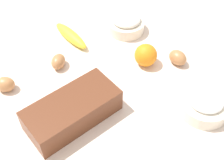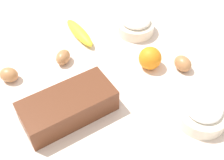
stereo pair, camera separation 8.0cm
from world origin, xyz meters
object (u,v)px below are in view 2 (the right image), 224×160
at_px(loaf_pan, 68,106).
at_px(egg_near_butter, 63,57).
at_px(sugar_bowl, 202,113).
at_px(flour_bowl, 136,25).
at_px(egg_loose, 9,75).
at_px(banana, 79,33).
at_px(egg_beside_bowl, 183,63).
at_px(orange_fruit, 150,58).

distance_m(loaf_pan, egg_near_butter, 0.24).
bearing_deg(loaf_pan, sugar_bowl, -35.08).
xyz_separation_m(flour_bowl, egg_loose, (-0.51, -0.05, -0.01)).
distance_m(banana, egg_loose, 0.32).
relative_size(banana, egg_beside_bowl, 2.76).
relative_size(loaf_pan, sugar_bowl, 1.94).
distance_m(flour_bowl, banana, 0.23).
distance_m(loaf_pan, banana, 0.38).
relative_size(loaf_pan, orange_fruit, 3.67).
height_order(banana, egg_near_butter, egg_near_butter).
bearing_deg(egg_loose, flour_bowl, 5.61).
height_order(flour_bowl, banana, flour_bowl).
bearing_deg(egg_loose, banana, 21.51).
xyz_separation_m(banana, egg_near_butter, (-0.10, -0.11, 0.00)).
relative_size(flour_bowl, banana, 0.77).
xyz_separation_m(sugar_bowl, egg_near_butter, (-0.29, 0.42, -0.01)).
bearing_deg(orange_fruit, flour_bowl, 75.72).
bearing_deg(sugar_bowl, flour_bowl, 86.96).
bearing_deg(egg_loose, loaf_pan, -59.08).
xyz_separation_m(flour_bowl, sugar_bowl, (-0.02, -0.46, -0.00)).
relative_size(flour_bowl, egg_beside_bowl, 2.12).
xyz_separation_m(orange_fruit, egg_beside_bowl, (0.10, -0.06, -0.01)).
relative_size(banana, orange_fruit, 2.37).
height_order(sugar_bowl, egg_near_butter, sugar_bowl).
xyz_separation_m(loaf_pan, egg_loose, (-0.13, 0.22, -0.02)).
bearing_deg(orange_fruit, banana, 122.45).
distance_m(loaf_pan, sugar_bowl, 0.40).
height_order(egg_near_butter, egg_loose, egg_loose).
relative_size(loaf_pan, flour_bowl, 2.02).
bearing_deg(egg_beside_bowl, egg_near_butter, 150.08).
bearing_deg(loaf_pan, egg_near_butter, 68.26).
height_order(sugar_bowl, banana, sugar_bowl).
distance_m(loaf_pan, orange_fruit, 0.34).
xyz_separation_m(loaf_pan, orange_fruit, (0.33, 0.08, -0.00)).
relative_size(loaf_pan, egg_loose, 4.65).
xyz_separation_m(sugar_bowl, egg_beside_bowl, (0.07, 0.21, -0.01)).
bearing_deg(flour_bowl, egg_near_butter, -172.10).
distance_m(loaf_pan, flour_bowl, 0.46).
bearing_deg(orange_fruit, egg_near_butter, 150.49).
bearing_deg(egg_beside_bowl, orange_fruit, 148.97).
relative_size(flour_bowl, orange_fruit, 1.82).
distance_m(egg_near_butter, egg_beside_bowl, 0.42).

